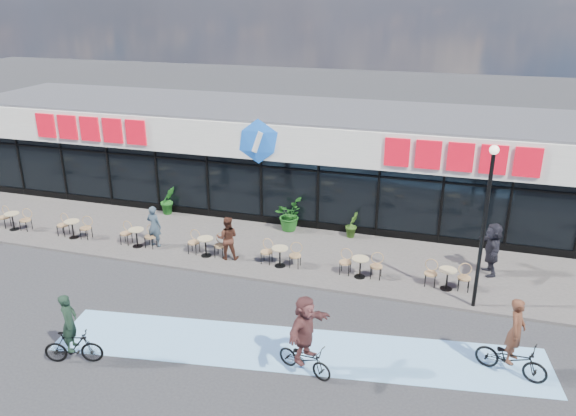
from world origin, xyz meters
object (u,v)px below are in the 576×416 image
Objects in this scene: patron_left at (154,226)px; patron_right at (227,238)px; pedestrian_a at (492,249)px; cyclist_b at (513,350)px; cyclist_a at (305,338)px; lamp_post at (485,215)px; potted_plant_left at (168,200)px; potted_plant_right at (352,225)px; potted_plant_mid at (289,214)px.

patron_right reaches higher than patron_left.
patron_right is 0.87× the size of pedestrian_a.
patron_right is 0.74× the size of cyclist_b.
cyclist_a reaches higher than cyclist_b.
pedestrian_a is at bearing 77.56° from lamp_post.
potted_plant_right is at bearing -1.08° from potted_plant_left.
potted_plant_left is 8.45m from potted_plant_right.
cyclist_b is at bearing 142.06° from patron_right.
cyclist_a is at bearing -70.74° from potted_plant_mid.
patron_left is 0.86× the size of pedestrian_a.
cyclist_a reaches higher than potted_plant_left.
potted_plant_mid is at bearing -114.00° from pedestrian_a.
potted_plant_mid is at bearing -141.39° from patron_left.
lamp_post reaches higher than potted_plant_right.
patron_right is at bearing 128.75° from cyclist_a.
potted_plant_right is 9.02m from cyclist_a.
pedestrian_a reaches higher than patron_right.
lamp_post is 8.94m from potted_plant_mid.
lamp_post is 4.17m from cyclist_b.
pedestrian_a is (0.55, 2.48, -2.18)m from lamp_post.
patron_left is at bearing -156.87° from potted_plant_right.
patron_right is at bearing 157.05° from cyclist_b.
cyclist_b is at bearing -28.45° from potted_plant_left.
pedestrian_a is 0.84× the size of cyclist_a.
potted_plant_right is at bearing 127.15° from cyclist_b.
lamp_post reaches higher than cyclist_b.
potted_plant_mid is 0.70× the size of pedestrian_a.
cyclist_a reaches higher than potted_plant_mid.
potted_plant_mid is at bearing 150.49° from lamp_post.
cyclist_a is (7.73, -5.88, 0.14)m from patron_left.
cyclist_a is (-4.89, -7.20, 0.01)m from pedestrian_a.
lamp_post is 2.30× the size of cyclist_a.
pedestrian_a is at bearing 55.80° from cyclist_a.
patron_right is 7.24m from cyclist_a.
lamp_post reaches higher than patron_left.
lamp_post is at bearing -24.10° from pedestrian_a.
cyclist_a is at bearing -164.00° from cyclist_b.
lamp_post is at bearing 159.10° from patron_right.
potted_plant_mid is at bearing 109.26° from cyclist_a.
potted_plant_left is 13.92m from pedestrian_a.
potted_plant_right is 5.30m from patron_right.
cyclist_b reaches higher than potted_plant_mid.
patron_left reaches higher than potted_plant_left.
potted_plant_mid is (-7.48, 4.23, -2.46)m from lamp_post.
potted_plant_left is (-13.23, 4.43, -2.51)m from lamp_post.
patron_left is at bearing -95.69° from pedestrian_a.
lamp_post is 3.90× the size of potted_plant_mid.
patron_right is (-1.40, -3.31, 0.16)m from potted_plant_mid.
patron_right reaches higher than potted_plant_mid.
potted_plant_right is (2.70, 0.04, -0.15)m from potted_plant_mid.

